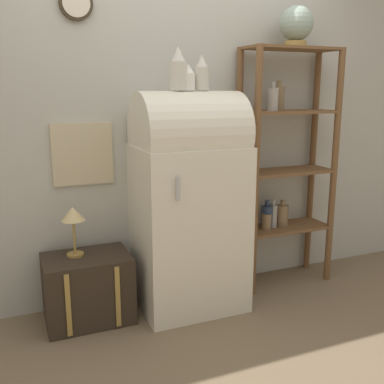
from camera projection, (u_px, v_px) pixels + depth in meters
ground_plane at (204, 320)px, 3.02m from camera, size 12.00×12.00×0.00m
wall_back at (172, 113)px, 3.24m from camera, size 7.00×0.09×2.70m
refrigerator at (189, 200)px, 3.09m from camera, size 0.72×0.60×1.51m
suitcase_trunk at (88, 288)px, 2.99m from camera, size 0.56×0.40×0.45m
shelf_unit at (285, 160)px, 3.45m from camera, size 0.75×0.32×1.82m
globe at (296, 25)px, 3.22m from camera, size 0.24×0.24×0.28m
vase_left at (178, 70)px, 2.87m from camera, size 0.11×0.11×0.28m
vase_center at (188, 78)px, 2.90m from camera, size 0.09×0.09×0.17m
vase_right at (202, 74)px, 2.94m from camera, size 0.10×0.10×0.23m
desk_lamp at (73, 218)px, 2.89m from camera, size 0.15×0.15×0.33m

